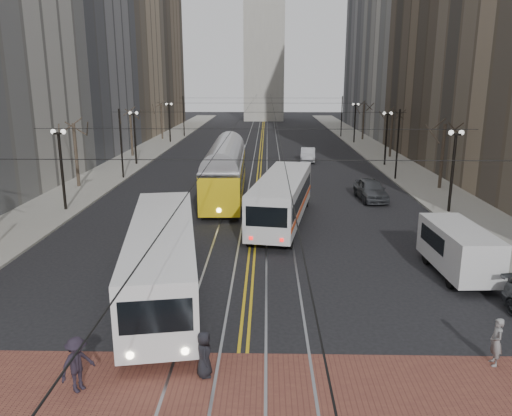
{
  "coord_description": "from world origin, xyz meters",
  "views": [
    {
      "loc": [
        0.8,
        -16.46,
        9.22
      ],
      "look_at": [
        0.26,
        7.6,
        3.0
      ],
      "focal_mm": 35.0,
      "sensor_mm": 36.0,
      "label": 1
    }
  ],
  "objects_px": {
    "pedestrian_a": "(204,354)",
    "sedan_silver": "(308,155)",
    "streetcar": "(226,176)",
    "rear_bus": "(282,200)",
    "pedestrian_b": "(496,342)",
    "pedestrian_d": "(77,364)",
    "sedan_grey": "(371,190)",
    "transit_bus": "(163,261)",
    "cargo_van": "(458,252)"
  },
  "relations": [
    {
      "from": "pedestrian_a",
      "to": "sedan_grey",
      "type": "bearing_deg",
      "value": -31.36
    },
    {
      "from": "streetcar",
      "to": "sedan_grey",
      "type": "bearing_deg",
      "value": -3.92
    },
    {
      "from": "rear_bus",
      "to": "cargo_van",
      "type": "xyz_separation_m",
      "value": [
        8.2,
        -8.71,
        -0.37
      ]
    },
    {
      "from": "transit_bus",
      "to": "streetcar",
      "type": "height_order",
      "value": "streetcar"
    },
    {
      "from": "pedestrian_b",
      "to": "pedestrian_d",
      "type": "xyz_separation_m",
      "value": [
        -13.28,
        -1.72,
        0.06
      ]
    },
    {
      "from": "sedan_silver",
      "to": "pedestrian_a",
      "type": "height_order",
      "value": "pedestrian_a"
    },
    {
      "from": "rear_bus",
      "to": "pedestrian_a",
      "type": "bearing_deg",
      "value": -89.93
    },
    {
      "from": "streetcar",
      "to": "pedestrian_a",
      "type": "distance_m",
      "value": 24.96
    },
    {
      "from": "pedestrian_d",
      "to": "pedestrian_a",
      "type": "bearing_deg",
      "value": -42.7
    },
    {
      "from": "sedan_grey",
      "to": "pedestrian_b",
      "type": "xyz_separation_m",
      "value": [
        -0.58,
        -23.5,
        0.01
      ]
    },
    {
      "from": "sedan_silver",
      "to": "streetcar",
      "type": "bearing_deg",
      "value": -108.95
    },
    {
      "from": "cargo_van",
      "to": "pedestrian_a",
      "type": "xyz_separation_m",
      "value": [
        -11.16,
        -8.76,
        -0.42
      ]
    },
    {
      "from": "sedan_grey",
      "to": "pedestrian_a",
      "type": "xyz_separation_m",
      "value": [
        -10.13,
        -24.37,
        -0.05
      ]
    },
    {
      "from": "pedestrian_a",
      "to": "sedan_silver",
      "type": "bearing_deg",
      "value": -17.54
    },
    {
      "from": "pedestrian_d",
      "to": "rear_bus",
      "type": "bearing_deg",
      "value": 14.33
    },
    {
      "from": "streetcar",
      "to": "pedestrian_a",
      "type": "relative_size",
      "value": 9.71
    },
    {
      "from": "cargo_van",
      "to": "pedestrian_b",
      "type": "relative_size",
      "value": 3.29
    },
    {
      "from": "cargo_van",
      "to": "rear_bus",
      "type": "bearing_deg",
      "value": 130.69
    },
    {
      "from": "rear_bus",
      "to": "pedestrian_d",
      "type": "xyz_separation_m",
      "value": [
        -6.69,
        -18.33,
        -0.68
      ]
    },
    {
      "from": "sedan_grey",
      "to": "sedan_silver",
      "type": "height_order",
      "value": "sedan_grey"
    },
    {
      "from": "sedan_silver",
      "to": "pedestrian_d",
      "type": "distance_m",
      "value": 45.48
    },
    {
      "from": "streetcar",
      "to": "pedestrian_d",
      "type": "xyz_separation_m",
      "value": [
        -2.39,
        -25.76,
        -0.87
      ]
    },
    {
      "from": "streetcar",
      "to": "pedestrian_d",
      "type": "relative_size",
      "value": 8.46
    },
    {
      "from": "rear_bus",
      "to": "pedestrian_b",
      "type": "bearing_deg",
      "value": -58.68
    },
    {
      "from": "pedestrian_a",
      "to": "pedestrian_b",
      "type": "height_order",
      "value": "pedestrian_b"
    },
    {
      "from": "rear_bus",
      "to": "sedan_grey",
      "type": "bearing_deg",
      "value": 53.55
    },
    {
      "from": "pedestrian_b",
      "to": "pedestrian_d",
      "type": "bearing_deg",
      "value": -77.54
    },
    {
      "from": "rear_bus",
      "to": "cargo_van",
      "type": "height_order",
      "value": "rear_bus"
    },
    {
      "from": "cargo_van",
      "to": "sedan_grey",
      "type": "bearing_deg",
      "value": 91.2
    },
    {
      "from": "rear_bus",
      "to": "pedestrian_a",
      "type": "relative_size",
      "value": 7.86
    },
    {
      "from": "streetcar",
      "to": "cargo_van",
      "type": "relative_size",
      "value": 2.74
    },
    {
      "from": "sedan_silver",
      "to": "cargo_van",
      "type": "bearing_deg",
      "value": -78.15
    },
    {
      "from": "rear_bus",
      "to": "sedan_silver",
      "type": "height_order",
      "value": "rear_bus"
    },
    {
      "from": "pedestrian_a",
      "to": "pedestrian_b",
      "type": "xyz_separation_m",
      "value": [
        9.55,
        0.87,
        0.06
      ]
    },
    {
      "from": "streetcar",
      "to": "sedan_silver",
      "type": "distance_m",
      "value": 20.2
    },
    {
      "from": "streetcar",
      "to": "rear_bus",
      "type": "distance_m",
      "value": 8.59
    },
    {
      "from": "cargo_van",
      "to": "pedestrian_b",
      "type": "bearing_deg",
      "value": -104.11
    },
    {
      "from": "rear_bus",
      "to": "pedestrian_d",
      "type": "bearing_deg",
      "value": -100.37
    },
    {
      "from": "transit_bus",
      "to": "pedestrian_a",
      "type": "xyz_separation_m",
      "value": [
        2.53,
        -6.16,
        -0.82
      ]
    },
    {
      "from": "sedan_grey",
      "to": "pedestrian_d",
      "type": "height_order",
      "value": "pedestrian_d"
    },
    {
      "from": "sedan_grey",
      "to": "sedan_silver",
      "type": "relative_size",
      "value": 1.05
    },
    {
      "from": "sedan_grey",
      "to": "pedestrian_b",
      "type": "bearing_deg",
      "value": -94.68
    },
    {
      "from": "sedan_grey",
      "to": "pedestrian_b",
      "type": "distance_m",
      "value": 23.51
    },
    {
      "from": "transit_bus",
      "to": "sedan_silver",
      "type": "height_order",
      "value": "transit_bus"
    },
    {
      "from": "pedestrian_a",
      "to": "pedestrian_b",
      "type": "distance_m",
      "value": 9.59
    },
    {
      "from": "sedan_grey",
      "to": "pedestrian_a",
      "type": "bearing_deg",
      "value": -115.83
    },
    {
      "from": "cargo_van",
      "to": "pedestrian_a",
      "type": "bearing_deg",
      "value": -144.43
    },
    {
      "from": "streetcar",
      "to": "sedan_grey",
      "type": "xyz_separation_m",
      "value": [
        11.47,
        -0.54,
        -0.93
      ]
    },
    {
      "from": "cargo_van",
      "to": "sedan_grey",
      "type": "xyz_separation_m",
      "value": [
        -1.03,
        15.61,
        -0.37
      ]
    },
    {
      "from": "rear_bus",
      "to": "pedestrian_d",
      "type": "height_order",
      "value": "rear_bus"
    }
  ]
}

